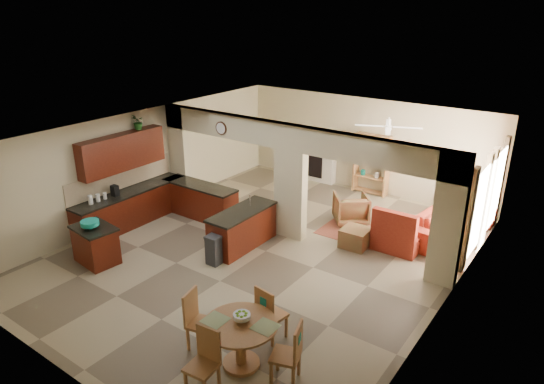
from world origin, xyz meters
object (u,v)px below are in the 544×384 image
Objects in this scene: sofa at (454,223)px; armchair at (351,209)px; kitchen_island at (96,245)px; dining_table at (241,338)px.

sofa is 2.53m from armchair.
armchair is (3.59, 5.14, -0.04)m from kitchen_island.
dining_table is 0.43× the size of sofa.
kitchen_island is 1.24× the size of armchair.
dining_table is (4.66, -0.70, 0.09)m from kitchen_island.
armchair is at bearing 112.17° from sofa.
sofa is (1.38, 6.49, -0.12)m from dining_table.
kitchen_island reaches higher than armchair.
sofa is 3.19× the size of armchair.
armchair is at bearing 100.40° from dining_table.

